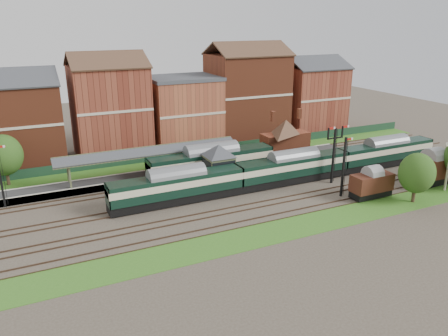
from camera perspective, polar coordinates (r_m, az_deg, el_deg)
name	(u,v)px	position (r m, az deg, el deg)	size (l,w,h in m)	color
ground	(249,190)	(59.62, 3.25, -2.92)	(160.00, 160.00, 0.00)	#473D33
grass_back	(203,158)	(73.22, -2.71, 1.29)	(90.00, 4.50, 0.06)	#2D6619
grass_front	(299,226)	(50.32, 9.82, -7.43)	(90.00, 5.00, 0.06)	#2D6619
fence	(199,151)	(74.79, -3.32, 2.23)	(90.00, 0.12, 1.50)	#193823
platform	(189,171)	(65.82, -4.63, -0.36)	(55.00, 3.40, 1.00)	#2D2D2D
signal_box	(219,164)	(59.99, -0.69, 0.49)	(5.40, 5.40, 6.00)	#6C7A57
brick_hut	(268,170)	(64.19, 5.82, -0.24)	(3.20, 2.64, 2.94)	maroon
station_building	(285,136)	(72.26, 8.02, 4.13)	(8.10, 8.10, 5.90)	brown
canopy	(148,150)	(62.83, -9.85, 2.39)	(26.00, 3.89, 4.08)	#465032
semaphore_bracket	(334,152)	(62.63, 14.18, 2.08)	(3.60, 0.25, 8.18)	black
semaphore_platform_end	(0,175)	(59.39, -27.20, -0.87)	(1.23, 0.25, 8.00)	black
semaphore_siding	(344,166)	(58.25, 15.36, 0.24)	(1.23, 0.25, 8.00)	black
town_backdrop	(183,108)	(79.61, -5.44, 7.83)	(69.00, 10.00, 16.00)	brown
dmu_train	(293,167)	(62.33, 9.04, 0.15)	(52.06, 2.74, 4.00)	black
platform_railcar	(212,162)	(63.14, -1.64, 0.81)	(18.91, 2.98, 4.35)	black
goods_van_a	(372,184)	(59.63, 18.71, -1.95)	(5.53, 2.40, 3.36)	black
goods_van_c	(432,169)	(67.33, 25.54, -0.10)	(6.86, 2.97, 4.16)	black
tree_far	(417,173)	(59.41, 23.88, -0.62)	(4.45, 4.45, 6.49)	#382619
tree_back	(4,155)	(67.12, -26.80, 1.51)	(4.98, 4.98, 7.28)	#382619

